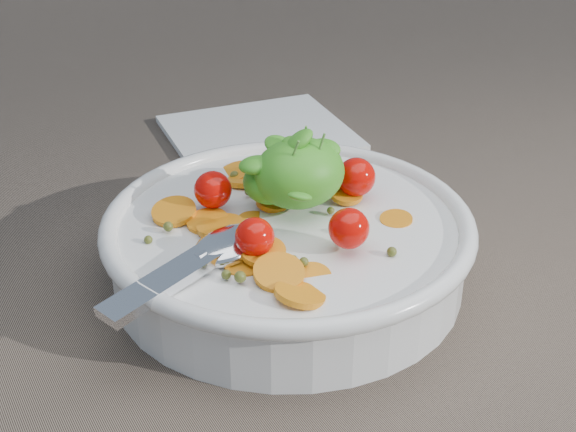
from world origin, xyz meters
TOP-DOWN VIEW (x-y plane):
  - ground at (0.00, 0.00)m, footprint 6.00×6.00m
  - bowl at (-0.03, 0.01)m, footprint 0.29×0.27m
  - napkin at (0.08, 0.26)m, footprint 0.20×0.18m

SIDE VIEW (x-z plane):
  - ground at x=0.00m, z-range 0.00..0.00m
  - napkin at x=0.08m, z-range 0.00..0.01m
  - bowl at x=-0.03m, z-range -0.03..0.09m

